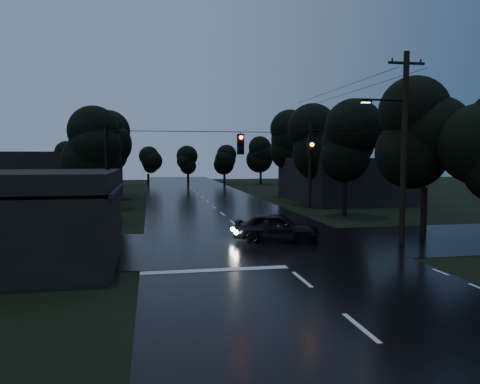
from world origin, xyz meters
name	(u,v)px	position (x,y,z in m)	size (l,w,h in m)	color
ground	(360,328)	(0.00, 0.00, 0.00)	(160.00, 160.00, 0.00)	black
main_road	(214,207)	(0.00, 30.00, 0.00)	(12.00, 120.00, 0.02)	black
cross_street	(260,245)	(0.00, 12.00, 0.00)	(60.00, 9.00, 0.02)	black
building_far_right	(343,179)	(14.00, 34.00, 2.20)	(10.00, 14.00, 4.40)	black
building_far_left	(69,176)	(-14.00, 40.00, 2.50)	(10.00, 16.00, 5.00)	black
utility_pole_main	(403,144)	(7.41, 11.00, 5.26)	(3.50, 0.30, 10.00)	black
utility_pole_far	(310,164)	(8.30, 28.00, 3.88)	(2.00, 0.30, 7.50)	black
anchor_pole_left	(108,191)	(-7.50, 11.00, 3.00)	(0.18, 0.18, 6.00)	black
span_signals	(276,144)	(0.56, 10.99, 5.24)	(15.00, 0.37, 1.12)	black
tree_corner_near	(426,132)	(10.00, 13.00, 5.99)	(4.48, 4.48, 9.44)	black
tree_left_a	(99,147)	(-9.00, 22.00, 5.24)	(3.92, 3.92, 8.26)	black
tree_left_b	(102,144)	(-9.60, 30.00, 5.62)	(4.20, 4.20, 8.85)	black
tree_left_c	(106,143)	(-10.20, 40.00, 5.99)	(4.48, 4.48, 9.44)	black
tree_right_a	(346,143)	(9.00, 22.00, 5.62)	(4.20, 4.20, 8.85)	black
tree_right_b	(317,141)	(9.60, 30.00, 5.99)	(4.48, 4.48, 9.44)	black
tree_right_c	(291,140)	(10.20, 40.00, 6.37)	(4.76, 4.76, 10.03)	black
car	(277,227)	(1.14, 12.83, 0.78)	(1.84, 4.58, 1.56)	black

